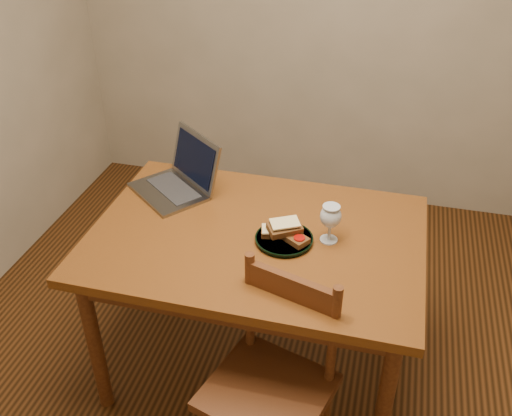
% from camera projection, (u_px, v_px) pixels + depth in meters
% --- Properties ---
extents(floor, '(3.20, 3.20, 0.02)m').
position_uv_depth(floor, '(272.00, 369.00, 2.63)').
color(floor, black).
rests_on(floor, ground).
extents(table, '(1.30, 0.90, 0.74)m').
position_uv_depth(table, '(256.00, 252.00, 2.29)').
color(table, '#552B0E').
rests_on(table, floor).
extents(chair, '(0.50, 0.49, 0.44)m').
position_uv_depth(chair, '(271.00, 377.00, 1.99)').
color(chair, '#3B1A0C').
rests_on(chair, floor).
extents(plate, '(0.23, 0.23, 0.02)m').
position_uv_depth(plate, '(284.00, 239.00, 2.20)').
color(plate, black).
rests_on(plate, table).
extents(sandwich_cheese, '(0.12, 0.09, 0.03)m').
position_uv_depth(sandwich_cheese, '(275.00, 231.00, 2.20)').
color(sandwich_cheese, '#381E0C').
rests_on(sandwich_cheese, plate).
extents(sandwich_tomato, '(0.12, 0.11, 0.03)m').
position_uv_depth(sandwich_tomato, '(295.00, 237.00, 2.16)').
color(sandwich_tomato, '#381E0C').
rests_on(sandwich_tomato, plate).
extents(sandwich_top, '(0.15, 0.13, 0.04)m').
position_uv_depth(sandwich_top, '(285.00, 227.00, 2.17)').
color(sandwich_top, '#381E0C').
rests_on(sandwich_top, plate).
extents(milk_glass, '(0.08, 0.08, 0.16)m').
position_uv_depth(milk_glass, '(330.00, 223.00, 2.16)').
color(milk_glass, white).
rests_on(milk_glass, table).
extents(laptop, '(0.44, 0.44, 0.24)m').
position_uv_depth(laptop, '(181.00, 176.00, 2.49)').
color(laptop, slate).
rests_on(laptop, table).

